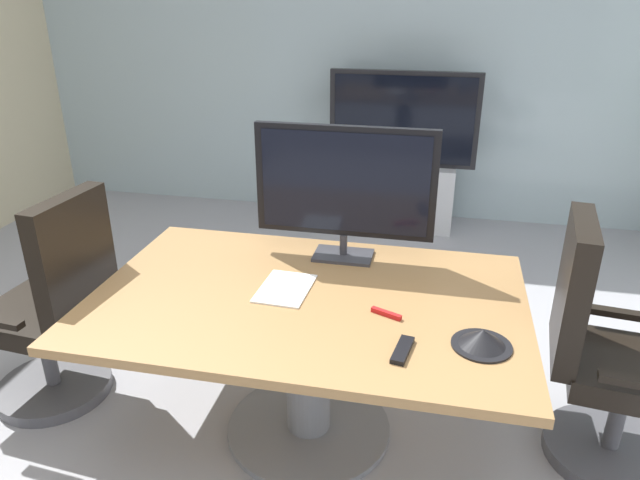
{
  "coord_description": "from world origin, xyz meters",
  "views": [
    {
      "loc": [
        0.52,
        -1.83,
        1.93
      ],
      "look_at": [
        0.01,
        0.53,
        0.87
      ],
      "focal_mm": 32.79,
      "sensor_mm": 36.0,
      "label": 1
    }
  ],
  "objects_px": {
    "remote_control": "(402,350)",
    "tv_monitor": "(345,186)",
    "office_chair_left": "(56,318)",
    "office_chair_right": "(604,366)",
    "conference_phone": "(482,339)",
    "conference_table": "(308,333)",
    "wall_display_unit": "(400,177)"
  },
  "relations": [
    {
      "from": "office_chair_right",
      "to": "remote_control",
      "type": "bearing_deg",
      "value": 126.44
    },
    {
      "from": "remote_control",
      "to": "tv_monitor",
      "type": "bearing_deg",
      "value": 124.15
    },
    {
      "from": "tv_monitor",
      "to": "conference_table",
      "type": "bearing_deg",
      "value": -100.91
    },
    {
      "from": "office_chair_left",
      "to": "tv_monitor",
      "type": "distance_m",
      "value": 1.53
    },
    {
      "from": "tv_monitor",
      "to": "conference_phone",
      "type": "bearing_deg",
      "value": -46.16
    },
    {
      "from": "tv_monitor",
      "to": "wall_display_unit",
      "type": "height_order",
      "value": "tv_monitor"
    },
    {
      "from": "wall_display_unit",
      "to": "office_chair_left",
      "type": "bearing_deg",
      "value": -118.14
    },
    {
      "from": "tv_monitor",
      "to": "office_chair_right",
      "type": "bearing_deg",
      "value": -13.87
    },
    {
      "from": "tv_monitor",
      "to": "wall_display_unit",
      "type": "distance_m",
      "value": 2.32
    },
    {
      "from": "wall_display_unit",
      "to": "remote_control",
      "type": "distance_m",
      "value": 3.0
    },
    {
      "from": "office_chair_left",
      "to": "office_chair_right",
      "type": "relative_size",
      "value": 1.0
    },
    {
      "from": "conference_phone",
      "to": "remote_control",
      "type": "height_order",
      "value": "conference_phone"
    },
    {
      "from": "office_chair_left",
      "to": "conference_phone",
      "type": "distance_m",
      "value": 1.99
    },
    {
      "from": "conference_phone",
      "to": "tv_monitor",
      "type": "bearing_deg",
      "value": 133.84
    },
    {
      "from": "remote_control",
      "to": "office_chair_left",
      "type": "bearing_deg",
      "value": 178.47
    },
    {
      "from": "conference_table",
      "to": "conference_phone",
      "type": "distance_m",
      "value": 0.77
    },
    {
      "from": "office_chair_left",
      "to": "office_chair_right",
      "type": "bearing_deg",
      "value": 98.11
    },
    {
      "from": "office_chair_right",
      "to": "wall_display_unit",
      "type": "relative_size",
      "value": 0.83
    },
    {
      "from": "office_chair_left",
      "to": "conference_phone",
      "type": "relative_size",
      "value": 4.95
    },
    {
      "from": "tv_monitor",
      "to": "office_chair_left",
      "type": "bearing_deg",
      "value": -162.08
    },
    {
      "from": "conference_table",
      "to": "wall_display_unit",
      "type": "bearing_deg",
      "value": 86.19
    },
    {
      "from": "conference_table",
      "to": "remote_control",
      "type": "xyz_separation_m",
      "value": [
        0.43,
        -0.33,
        0.2
      ]
    },
    {
      "from": "remote_control",
      "to": "office_chair_right",
      "type": "bearing_deg",
      "value": 38.68
    },
    {
      "from": "office_chair_right",
      "to": "conference_table",
      "type": "bearing_deg",
      "value": 103.02
    },
    {
      "from": "office_chair_right",
      "to": "conference_phone",
      "type": "relative_size",
      "value": 4.95
    },
    {
      "from": "conference_table",
      "to": "conference_phone",
      "type": "bearing_deg",
      "value": -18.28
    },
    {
      "from": "wall_display_unit",
      "to": "remote_control",
      "type": "xyz_separation_m",
      "value": [
        0.25,
        -2.98,
        0.29
      ]
    },
    {
      "from": "office_chair_left",
      "to": "office_chair_right",
      "type": "height_order",
      "value": "same"
    },
    {
      "from": "conference_table",
      "to": "office_chair_left",
      "type": "xyz_separation_m",
      "value": [
        -1.24,
        -0.01,
        -0.08
      ]
    },
    {
      "from": "office_chair_left",
      "to": "conference_table",
      "type": "bearing_deg",
      "value": 95.37
    },
    {
      "from": "conference_phone",
      "to": "remote_control",
      "type": "relative_size",
      "value": 1.29
    },
    {
      "from": "conference_table",
      "to": "office_chair_left",
      "type": "bearing_deg",
      "value": -179.5
    }
  ]
}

